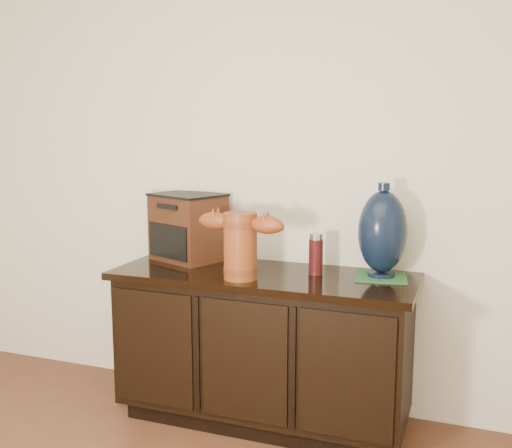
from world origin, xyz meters
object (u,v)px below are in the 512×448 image
at_px(sideboard, 263,346).
at_px(lamp_base, 382,232).
at_px(spray_can, 316,254).
at_px(terracotta_vessel, 240,242).
at_px(tv_radio, 188,227).

height_order(sideboard, lamp_base, lamp_base).
relative_size(lamp_base, spray_can, 2.22).
bearing_deg(sideboard, terracotta_vessel, -112.30).
xyz_separation_m(terracotta_vessel, lamp_base, (0.61, 0.25, 0.04)).
bearing_deg(spray_can, lamp_base, 7.89).
height_order(sideboard, terracotta_vessel, terracotta_vessel).
relative_size(sideboard, terracotta_vessel, 3.34).
height_order(tv_radio, lamp_base, lamp_base).
distance_m(lamp_base, spray_can, 0.33).
height_order(terracotta_vessel, tv_radio, tv_radio).
bearing_deg(terracotta_vessel, spray_can, 39.86).
distance_m(tv_radio, spray_can, 0.72).
relative_size(sideboard, spray_can, 7.42).
xyz_separation_m(sideboard, lamp_base, (0.55, 0.11, 0.58)).
height_order(terracotta_vessel, lamp_base, lamp_base).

